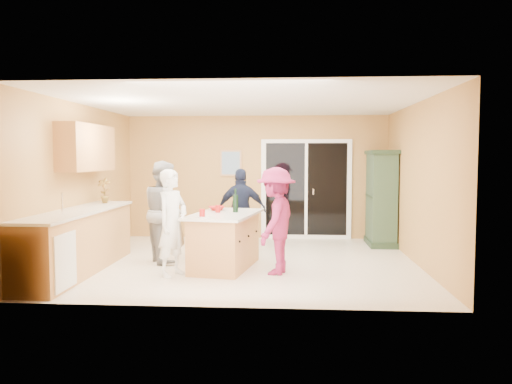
# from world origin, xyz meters

# --- Properties ---
(floor) EXTENTS (5.50, 5.50, 0.00)m
(floor) POSITION_xyz_m (0.00, 0.00, 0.00)
(floor) COLOR white
(floor) RESTS_ON ground
(ceiling) EXTENTS (5.50, 5.00, 0.10)m
(ceiling) POSITION_xyz_m (0.00, 0.00, 2.60)
(ceiling) COLOR white
(ceiling) RESTS_ON wall_back
(wall_back) EXTENTS (5.50, 0.10, 2.60)m
(wall_back) POSITION_xyz_m (0.00, 2.50, 1.30)
(wall_back) COLOR #E2B45D
(wall_back) RESTS_ON ground
(wall_front) EXTENTS (5.50, 0.10, 2.60)m
(wall_front) POSITION_xyz_m (0.00, -2.50, 1.30)
(wall_front) COLOR #E2B45D
(wall_front) RESTS_ON ground
(wall_left) EXTENTS (0.10, 5.00, 2.60)m
(wall_left) POSITION_xyz_m (-2.75, 0.00, 1.30)
(wall_left) COLOR #E2B45D
(wall_left) RESTS_ON ground
(wall_right) EXTENTS (0.10, 5.00, 2.60)m
(wall_right) POSITION_xyz_m (2.75, 0.00, 1.30)
(wall_right) COLOR #E2B45D
(wall_right) RESTS_ON ground
(left_cabinet_run) EXTENTS (0.65, 3.05, 1.24)m
(left_cabinet_run) POSITION_xyz_m (-2.45, -1.05, 0.46)
(left_cabinet_run) COLOR tan
(left_cabinet_run) RESTS_ON floor
(upper_cabinets) EXTENTS (0.35, 1.60, 0.75)m
(upper_cabinets) POSITION_xyz_m (-2.58, -0.20, 1.88)
(upper_cabinets) COLOR tan
(upper_cabinets) RESTS_ON wall_left
(sliding_door) EXTENTS (1.90, 0.07, 2.10)m
(sliding_door) POSITION_xyz_m (1.05, 2.46, 1.05)
(sliding_door) COLOR white
(sliding_door) RESTS_ON floor
(framed_picture) EXTENTS (0.46, 0.04, 0.56)m
(framed_picture) POSITION_xyz_m (-0.55, 2.48, 1.60)
(framed_picture) COLOR tan
(framed_picture) RESTS_ON wall_back
(kitchen_island) EXTENTS (1.15, 1.76, 0.86)m
(kitchen_island) POSITION_xyz_m (-0.30, -0.45, 0.40)
(kitchen_island) COLOR tan
(kitchen_island) RESTS_ON floor
(green_hutch) EXTENTS (0.53, 1.01, 1.86)m
(green_hutch) POSITION_xyz_m (2.49, 1.77, 0.90)
(green_hutch) COLOR #203422
(green_hutch) RESTS_ON floor
(woman_white) EXTENTS (0.58, 0.67, 1.55)m
(woman_white) POSITION_xyz_m (-0.99, -1.02, 0.77)
(woman_white) COLOR silver
(woman_white) RESTS_ON floor
(woman_grey) EXTENTS (0.94, 1.01, 1.67)m
(woman_grey) POSITION_xyz_m (-1.35, -0.04, 0.83)
(woman_grey) COLOR #979799
(woman_grey) RESTS_ON floor
(woman_navy) EXTENTS (0.90, 0.39, 1.52)m
(woman_navy) POSITION_xyz_m (-0.17, 0.91, 0.76)
(woman_navy) COLOR #192439
(woman_navy) RESTS_ON floor
(woman_magenta) EXTENTS (0.83, 1.14, 1.58)m
(woman_magenta) POSITION_xyz_m (0.50, -0.78, 0.79)
(woman_magenta) COLOR #8C1E49
(woman_magenta) RESTS_ON floor
(serving_bowl) EXTENTS (0.33, 0.33, 0.07)m
(serving_bowl) POSITION_xyz_m (-0.49, -0.05, 0.89)
(serving_bowl) COLOR #A51412
(serving_bowl) RESTS_ON kitchen_island
(tulip_vase) EXTENTS (0.25, 0.19, 0.44)m
(tulip_vase) POSITION_xyz_m (-2.45, 0.19, 1.16)
(tulip_vase) COLOR #AD2911
(tulip_vase) RESTS_ON left_cabinet_run
(tumbler_near) EXTENTS (0.09, 0.09, 0.12)m
(tumbler_near) POSITION_xyz_m (-0.42, -0.36, 0.92)
(tumbler_near) COLOR #A51412
(tumbler_near) RESTS_ON kitchen_island
(tumbler_far) EXTENTS (0.10, 0.10, 0.12)m
(tumbler_far) POSITION_xyz_m (-0.55, -1.01, 0.92)
(tumbler_far) COLOR #A51412
(tumbler_far) RESTS_ON kitchen_island
(wine_bottle) EXTENTS (0.09, 0.09, 0.38)m
(wine_bottle) POSITION_xyz_m (-0.14, -0.32, 1.00)
(wine_bottle) COLOR black
(wine_bottle) RESTS_ON kitchen_island
(white_plate) EXTENTS (0.25, 0.25, 0.01)m
(white_plate) POSITION_xyz_m (-0.52, -1.03, 0.86)
(white_plate) COLOR silver
(white_plate) RESTS_ON kitchen_island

